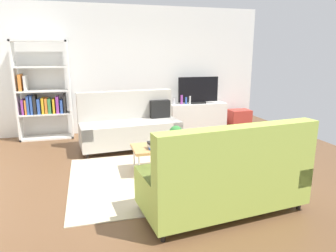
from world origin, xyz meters
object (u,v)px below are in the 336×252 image
(couch_green, at_px, (224,177))
(bottle_1, at_px, (186,101))
(bookshelf, at_px, (43,95))
(table_book_0, at_px, (156,147))
(bottle_0, at_px, (181,100))
(couch_beige, at_px, (130,126))
(coffee_table, at_px, (168,147))
(bottle_2, at_px, (190,100))
(potted_plant, at_px, (176,135))
(vase_0, at_px, (174,101))
(tv, at_px, (198,91))
(storage_trunk, at_px, (239,118))
(tv_console, at_px, (197,116))

(couch_green, relative_size, bottle_1, 11.78)
(bookshelf, distance_m, table_book_0, 3.28)
(bottle_0, bearing_deg, couch_beige, -142.92)
(couch_green, xyz_separation_m, coffee_table, (-0.29, 1.42, -0.05))
(bottle_2, bearing_deg, coffee_table, -116.23)
(couch_beige, height_order, coffee_table, couch_beige)
(coffee_table, bearing_deg, table_book_0, -157.13)
(table_book_0, bearing_deg, potted_plant, 9.39)
(coffee_table, height_order, bottle_1, bottle_1)
(couch_green, bearing_deg, table_book_0, 103.91)
(potted_plant, relative_size, bottle_1, 1.91)
(potted_plant, height_order, bottle_1, bottle_1)
(table_book_0, relative_size, bottle_0, 1.07)
(couch_beige, relative_size, bottle_2, 10.16)
(couch_beige, distance_m, table_book_0, 1.52)
(table_book_0, xyz_separation_m, bottle_1, (1.32, 2.56, 0.29))
(couch_beige, distance_m, vase_0, 1.72)
(coffee_table, height_order, bottle_0, bottle_0)
(couch_green, height_order, bottle_0, couch_green)
(tv, distance_m, storage_trunk, 1.32)
(potted_plant, height_order, vase_0, vase_0)
(tv, height_order, bottle_2, tv)
(couch_green, relative_size, tv, 1.98)
(vase_0, relative_size, bottle_0, 0.67)
(bottle_0, bearing_deg, tv, 2.67)
(couch_beige, relative_size, vase_0, 13.11)
(potted_plant, bearing_deg, tv, 62.59)
(tv_console, xyz_separation_m, table_book_0, (-1.64, -2.60, 0.11))
(tv_console, relative_size, potted_plant, 4.36)
(potted_plant, xyz_separation_m, vase_0, (0.73, 2.60, 0.12))
(potted_plant, bearing_deg, couch_green, -83.03)
(bottle_0, bearing_deg, storage_trunk, -2.25)
(vase_0, xyz_separation_m, bottle_2, (0.36, -0.09, 0.02))
(storage_trunk, relative_size, table_book_0, 2.17)
(couch_green, relative_size, bookshelf, 0.94)
(couch_beige, distance_m, tv_console, 2.14)
(couch_beige, height_order, couch_green, same)
(storage_trunk, xyz_separation_m, bottle_2, (-1.32, 0.06, 0.52))
(vase_0, xyz_separation_m, bottle_0, (0.15, -0.09, 0.04))
(couch_beige, height_order, vase_0, couch_beige)
(couch_beige, relative_size, bottle_0, 8.79)
(tv, bearing_deg, bottle_0, -177.33)
(couch_green, distance_m, potted_plant, 1.41)
(vase_0, bearing_deg, couch_green, -98.02)
(potted_plant, bearing_deg, couch_beige, 109.62)
(bottle_1, bearing_deg, bottle_0, 180.00)
(bookshelf, height_order, bottle_0, bookshelf)
(potted_plant, distance_m, bottle_0, 2.67)
(coffee_table, height_order, potted_plant, potted_plant)
(tv, height_order, table_book_0, tv)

